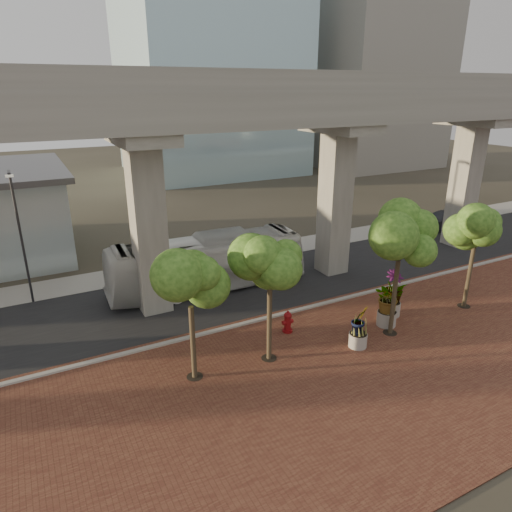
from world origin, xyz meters
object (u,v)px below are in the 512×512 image
transit_bus (207,263)px  planter_front (388,299)px  parked_car (452,221)px  fire_hydrant (288,322)px

transit_bus → planter_front: transit_bus is taller
planter_front → parked_car: bearing=31.6°
transit_bus → parked_car: bearing=-82.9°
transit_bus → planter_front: bearing=-140.9°
parked_car → fire_hydrant: 23.52m
transit_bus → planter_front: 10.68m
parked_car → planter_front: (-17.01, -10.45, 0.75)m
fire_hydrant → planter_front: size_ratio=0.48×
parked_car → fire_hydrant: bearing=115.5°
parked_car → planter_front: size_ratio=1.95×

